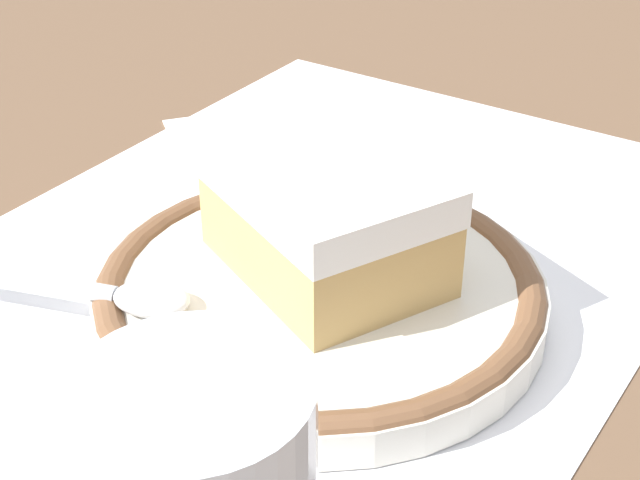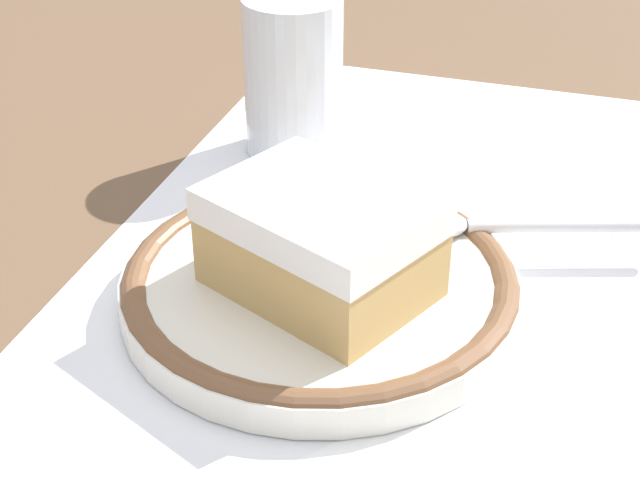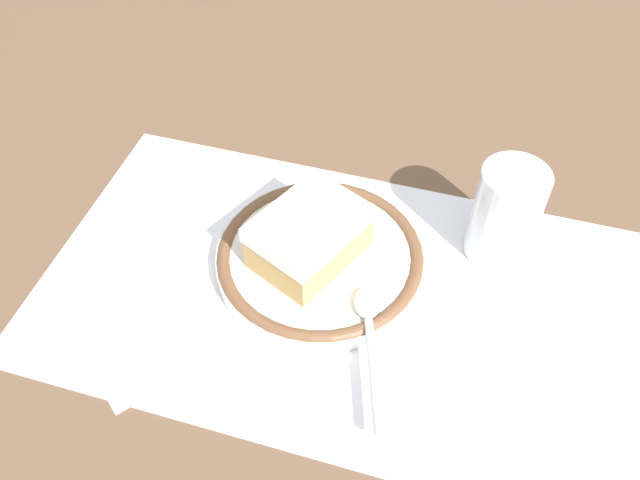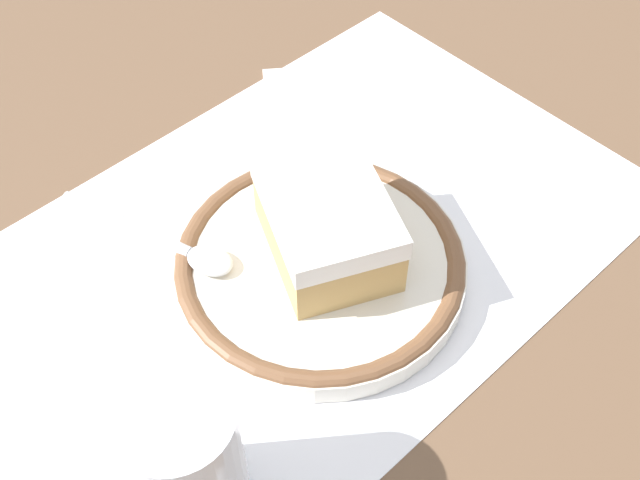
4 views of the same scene
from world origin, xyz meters
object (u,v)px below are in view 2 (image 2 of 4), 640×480
cake_slice (320,242)px  cup (294,85)px  spoon (494,225)px  plate (320,285)px

cake_slice → cup: (0.16, 0.07, 0.00)m
cake_slice → cup: 0.18m
spoon → plate: bearing=131.3°
cake_slice → spoon: cake_slice is taller
plate → cake_slice: cake_slice is taller
cup → cake_slice: bearing=-157.1°
cup → plate: bearing=-156.8°
cake_slice → spoon: bearing=-43.6°
plate → spoon: 0.10m
spoon → cup: cup is taller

